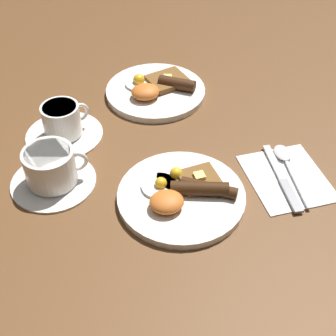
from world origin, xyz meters
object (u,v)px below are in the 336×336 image
teacup_far (63,124)px  teacup_near (51,170)px  knife (283,181)px  breakfast_plate_far (156,90)px  breakfast_plate_near (182,194)px  spoon (285,159)px

teacup_far → teacup_near: bearing=-101.1°
knife → breakfast_plate_far: bearing=29.6°
breakfast_plate_near → spoon: bearing=13.9°
teacup_far → knife: 0.48m
breakfast_plate_near → teacup_far: bearing=130.8°
knife → breakfast_plate_near: bearing=92.2°
breakfast_plate_near → teacup_near: teacup_near is taller
breakfast_plate_near → teacup_near: bearing=157.9°
breakfast_plate_far → spoon: bearing=-54.8°
breakfast_plate_near → spoon: breakfast_plate_near is taller
breakfast_plate_near → knife: breakfast_plate_near is taller
breakfast_plate_near → teacup_far: teacup_far is taller
teacup_near → knife: 0.45m
teacup_far → spoon: teacup_far is taller
knife → spoon: size_ratio=1.05×
teacup_far → spoon: 0.48m
breakfast_plate_far → teacup_near: 0.37m
breakfast_plate_far → knife: size_ratio=1.26×
breakfast_plate_near → breakfast_plate_far: size_ratio=1.00×
breakfast_plate_far → teacup_near: (-0.26, -0.26, 0.02)m
teacup_far → breakfast_plate_near: bearing=-49.2°
breakfast_plate_far → teacup_far: (-0.23, -0.12, 0.02)m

